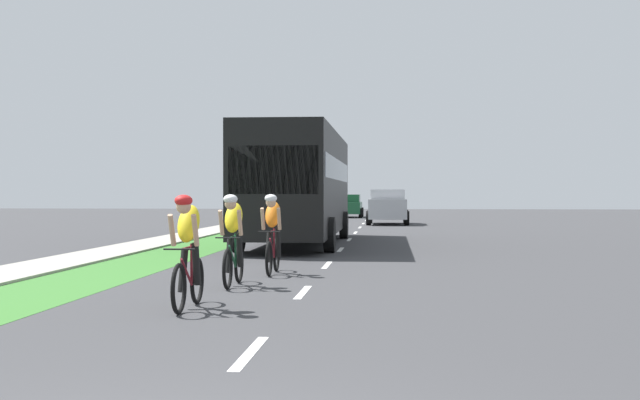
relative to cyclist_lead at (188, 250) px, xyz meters
name	(u,v)px	position (x,y,z in m)	size (l,w,h in m)	color
ground_plane	(343,247)	(1.38, 13.36, -0.81)	(120.00, 120.00, 0.00)	#38383A
grass_verge	(201,246)	(-2.91, 13.36, -0.81)	(2.00, 70.00, 0.01)	#38722D
sidewalk_concrete	(142,246)	(-4.71, 13.36, -0.81)	(1.61, 70.00, 0.10)	#9E998E
lane_markings_center	(349,240)	(1.38, 17.36, -0.81)	(0.12, 52.71, 0.01)	white
cyclist_lead	(188,250)	(0.00, 0.00, 0.00)	(0.42, 1.72, 1.58)	black
cyclist_trailing	(233,239)	(0.09, 2.84, 0.00)	(0.42, 1.72, 1.58)	black
cyclist_distant	(273,233)	(0.46, 5.06, 0.00)	(0.42, 1.72, 1.58)	black
bus_black	(299,181)	(-0.10, 14.86, 1.17)	(2.78, 11.60, 3.48)	black
suv_silver	(388,206)	(2.66, 31.79, 0.14)	(2.15, 4.70, 1.79)	#A5A8AD
sedan_dark_green	(348,206)	(-0.01, 44.00, -0.04)	(1.98, 4.30, 1.52)	#194C2D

